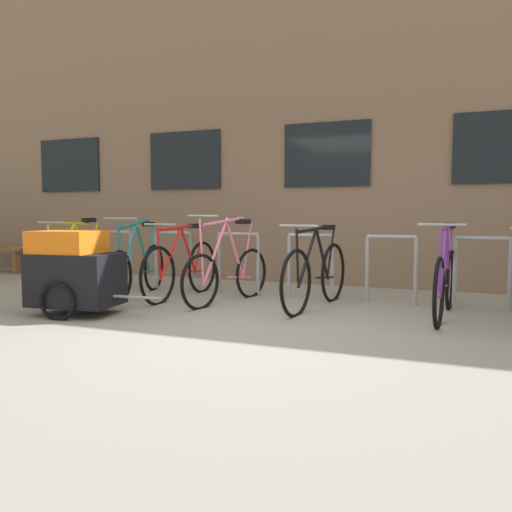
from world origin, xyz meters
The scene contains 10 objects.
ground_plane centered at (0.00, 0.00, 0.00)m, with size 42.00×42.00×0.00m, color gray.
storefront_building centered at (0.00, 5.95, 2.69)m, with size 28.00×5.54×5.37m.
bike_rack centered at (0.12, 1.90, 0.51)m, with size 6.62×0.05×0.83m.
bicycle_yellow centered at (-3.10, 1.31, 0.37)m, with size 0.44×1.63×1.04m.
bicycle_pink centered at (-0.75, 1.27, 0.38)m, with size 0.53×1.63×1.09m.
bicycle_black centered at (0.35, 1.33, 0.39)m, with size 0.44×1.80×0.99m.
bicycle_purple centered at (1.74, 1.31, 0.38)m, with size 0.44×1.76×1.02m.
bicycle_teal centered at (-2.06, 1.30, 0.38)m, with size 0.49×1.73×1.06m.
bicycle_red centered at (-1.45, 1.39, 0.39)m, with size 0.44×1.78×0.99m.
bike_trailer centered at (-1.98, 0.01, 0.47)m, with size 1.48×0.74×0.92m.
Camera 1 is at (1.85, -4.35, 1.10)m, focal length 35.85 mm.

